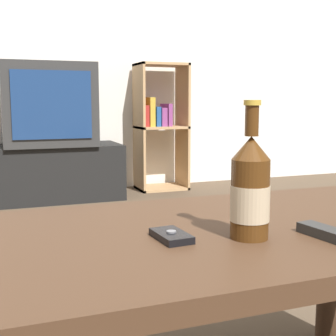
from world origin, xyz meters
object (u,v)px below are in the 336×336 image
object	(u,v)px
bookshelf	(159,124)
remote_control	(332,234)
tv_stand	(50,172)
television	(48,105)
cell_phone	(171,236)
beer_bottle	(250,190)

from	to	relation	value
bookshelf	remote_control	world-z (taller)	bookshelf
tv_stand	television	bearing A→B (deg)	-90.00
cell_phone	remote_control	world-z (taller)	remote_control
beer_bottle	remote_control	world-z (taller)	beer_bottle
bookshelf	cell_phone	xyz separation A→B (m)	(-0.98, -2.86, -0.07)
television	cell_phone	distance (m)	2.75
beer_bottle	cell_phone	world-z (taller)	beer_bottle
television	bookshelf	size ratio (longest dim) A/B	0.63
television	remote_control	world-z (taller)	television
tv_stand	remote_control	world-z (taller)	remote_control
beer_bottle	remote_control	size ratio (longest dim) A/B	1.74
tv_stand	bookshelf	world-z (taller)	bookshelf
television	beer_bottle	size ratio (longest dim) A/B	2.45
tv_stand	bookshelf	size ratio (longest dim) A/B	1.01
bookshelf	remote_control	size ratio (longest dim) A/B	6.82
television	bookshelf	bearing A→B (deg)	7.02
beer_bottle	remote_control	xyz separation A→B (m)	(0.14, -0.07, -0.09)
tv_stand	bookshelf	distance (m)	0.98
remote_control	tv_stand	bearing A→B (deg)	86.46
bookshelf	remote_control	distance (m)	3.04
bookshelf	remote_control	bearing A→B (deg)	-103.20
tv_stand	cell_phone	bearing A→B (deg)	-91.52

